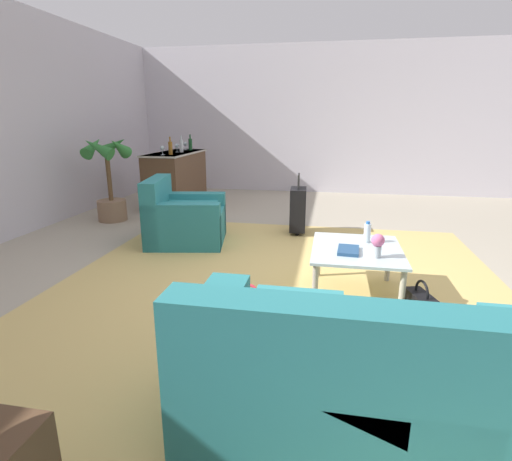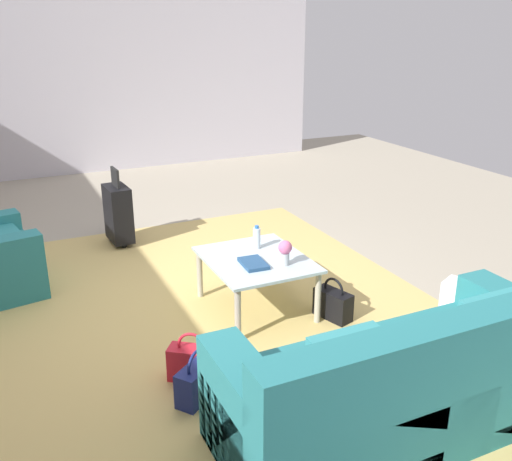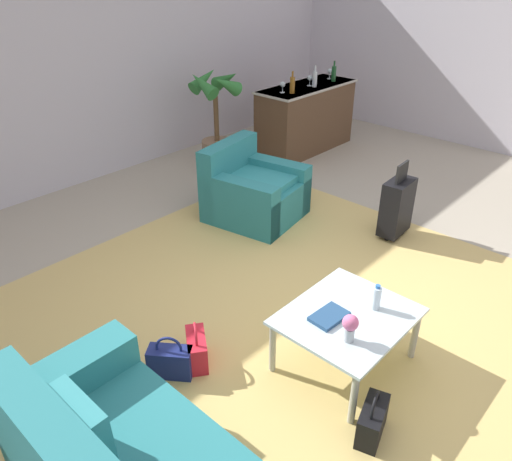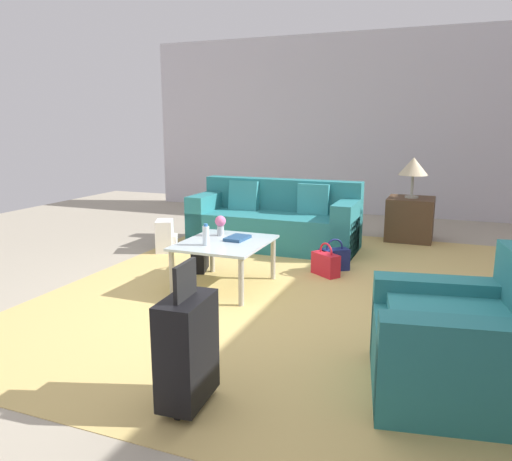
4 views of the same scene
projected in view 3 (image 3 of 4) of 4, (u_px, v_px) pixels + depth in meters
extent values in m
plane|color=#A89E89|center=(321.00, 310.00, 4.35)|extent=(12.00, 12.00, 0.00)
cube|color=silver|center=(55.00, 64.00, 5.99)|extent=(10.24, 0.12, 3.10)
cube|color=tan|center=(257.00, 333.00, 4.08)|extent=(5.20, 4.40, 0.01)
cube|color=teal|center=(74.00, 403.00, 3.05)|extent=(0.85, 0.24, 0.66)
cube|color=teal|center=(83.00, 428.00, 2.52)|extent=(0.13, 0.40, 0.40)
cube|color=teal|center=(256.00, 200.00, 5.76)|extent=(1.08, 1.10, 0.44)
cube|color=teal|center=(229.00, 177.00, 5.84)|extent=(0.94, 0.36, 0.85)
cube|color=teal|center=(272.00, 183.00, 5.99)|extent=(0.37, 0.97, 0.60)
cube|color=teal|center=(238.00, 206.00, 5.46)|extent=(0.37, 0.97, 0.60)
cube|color=teal|center=(260.00, 180.00, 5.61)|extent=(0.79, 0.80, 0.08)
cube|color=silver|center=(348.00, 316.00, 3.58)|extent=(0.94, 0.79, 0.02)
cylinder|color=#ADA899|center=(273.00, 347.00, 3.63)|extent=(0.05, 0.05, 0.44)
cylinder|color=#ADA899|center=(338.00, 296.00, 4.16)|extent=(0.05, 0.05, 0.44)
cylinder|color=#ADA899|center=(354.00, 398.00, 3.22)|extent=(0.05, 0.05, 0.44)
cylinder|color=#ADA899|center=(415.00, 334.00, 3.75)|extent=(0.05, 0.05, 0.44)
cylinder|color=silver|center=(376.00, 298.00, 3.59)|extent=(0.06, 0.06, 0.18)
cylinder|color=#2D6BBC|center=(378.00, 287.00, 3.54)|extent=(0.04, 0.04, 0.02)
cube|color=navy|center=(329.00, 316.00, 3.53)|extent=(0.28, 0.20, 0.03)
cylinder|color=#B2B7BC|center=(349.00, 334.00, 3.32)|extent=(0.07, 0.07, 0.10)
sphere|color=#DB6693|center=(351.00, 323.00, 3.27)|extent=(0.11, 0.11, 0.11)
cube|color=#513823|center=(306.00, 118.00, 7.62)|extent=(1.65, 0.63, 0.99)
cube|color=#ADA899|center=(307.00, 86.00, 7.39)|extent=(1.69, 0.67, 0.03)
cylinder|color=silver|center=(282.00, 92.00, 7.00)|extent=(0.07, 0.07, 0.01)
cylinder|color=silver|center=(283.00, 89.00, 6.98)|extent=(0.01, 0.01, 0.08)
sphere|color=silver|center=(283.00, 84.00, 6.95)|extent=(0.08, 0.08, 0.08)
cylinder|color=silver|center=(309.00, 86.00, 7.36)|extent=(0.07, 0.07, 0.01)
cylinder|color=silver|center=(309.00, 83.00, 7.33)|extent=(0.01, 0.01, 0.08)
sphere|color=silver|center=(310.00, 78.00, 7.30)|extent=(0.08, 0.08, 0.08)
cylinder|color=silver|center=(329.00, 79.00, 7.76)|extent=(0.07, 0.07, 0.01)
cylinder|color=silver|center=(329.00, 76.00, 7.74)|extent=(0.01, 0.01, 0.08)
sphere|color=silver|center=(330.00, 71.00, 7.70)|extent=(0.08, 0.08, 0.08)
cylinder|color=brown|center=(292.00, 85.00, 6.93)|extent=(0.07, 0.07, 0.22)
cylinder|color=brown|center=(293.00, 74.00, 6.85)|extent=(0.03, 0.03, 0.08)
cylinder|color=silver|center=(315.00, 79.00, 7.26)|extent=(0.07, 0.07, 0.22)
cylinder|color=silver|center=(315.00, 68.00, 7.18)|extent=(0.03, 0.03, 0.08)
cylinder|color=#194C23|center=(334.00, 74.00, 7.56)|extent=(0.07, 0.07, 0.22)
cylinder|color=#194C23|center=(334.00, 64.00, 7.49)|extent=(0.03, 0.03, 0.08)
cube|color=black|center=(397.00, 207.00, 5.32)|extent=(0.41, 0.25, 0.60)
cube|color=black|center=(402.00, 172.00, 5.12)|extent=(0.24, 0.04, 0.20)
cylinder|color=black|center=(387.00, 238.00, 5.38)|extent=(0.02, 0.05, 0.05)
cylinder|color=black|center=(398.00, 229.00, 5.57)|extent=(0.02, 0.05, 0.05)
cube|color=red|center=(197.00, 350.00, 3.75)|extent=(0.30, 0.34, 0.24)
torus|color=red|center=(196.00, 335.00, 3.68)|extent=(0.13, 0.17, 0.20)
cube|color=black|center=(372.00, 421.00, 3.18)|extent=(0.35, 0.23, 0.24)
torus|color=black|center=(375.00, 406.00, 3.11)|extent=(0.19, 0.08, 0.20)
cube|color=navy|center=(170.00, 362.00, 3.64)|extent=(0.30, 0.34, 0.24)
torus|color=navy|center=(169.00, 348.00, 3.57)|extent=(0.13, 0.17, 0.20)
cylinder|color=#84664C|center=(218.00, 151.00, 7.31)|extent=(0.45, 0.45, 0.33)
cylinder|color=brown|center=(216.00, 116.00, 7.05)|extent=(0.07, 0.07, 0.72)
cone|color=#2D7533|center=(226.00, 79.00, 6.96)|extent=(0.20, 0.49, 0.38)
cone|color=#2D7533|center=(204.00, 79.00, 6.95)|extent=(0.49, 0.20, 0.38)
cone|color=#2D7533|center=(203.00, 84.00, 6.67)|extent=(0.20, 0.49, 0.38)
cone|color=#2D7533|center=(226.00, 84.00, 6.69)|extent=(0.49, 0.20, 0.38)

